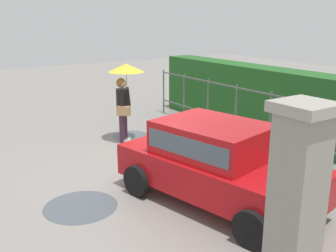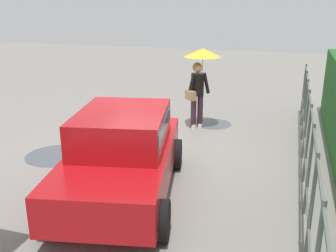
{
  "view_description": "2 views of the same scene",
  "coord_description": "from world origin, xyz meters",
  "views": [
    {
      "loc": [
        6.78,
        -4.29,
        3.29
      ],
      "look_at": [
        -0.12,
        0.34,
        0.95
      ],
      "focal_mm": 41.91,
      "sensor_mm": 36.0,
      "label": 1
    },
    {
      "loc": [
        7.36,
        2.71,
        3.21
      ],
      "look_at": [
        0.03,
        0.35,
        0.73
      ],
      "focal_mm": 41.27,
      "sensor_mm": 36.0,
      "label": 2
    }
  ],
  "objects": [
    {
      "name": "ground_plane",
      "position": [
        0.0,
        0.0,
        0.0
      ],
      "size": [
        40.0,
        40.0,
        0.0
      ],
      "primitive_type": "plane",
      "color": "gray"
    },
    {
      "name": "car",
      "position": [
        1.78,
        0.1,
        0.8
      ],
      "size": [
        3.96,
        2.47,
        1.48
      ],
      "rotation": [
        0.0,
        0.0,
        0.21
      ],
      "color": "#B71116",
      "rests_on": "ground"
    },
    {
      "name": "pedestrian",
      "position": [
        -2.36,
        0.46,
        1.55
      ],
      "size": [
        0.96,
        0.96,
        2.09
      ],
      "rotation": [
        0.0,
        0.0,
        0.73
      ],
      "color": "#47283D",
      "rests_on": "ground"
    },
    {
      "name": "gate_pillar",
      "position": [
        4.24,
        -0.84,
        1.24
      ],
      "size": [
        0.6,
        0.6,
        2.42
      ],
      "color": "gray",
      "rests_on": "ground"
    },
    {
      "name": "fence_section",
      "position": [
        0.92,
        3.11,
        0.83
      ],
      "size": [
        10.97,
        0.05,
        1.5
      ],
      "color": "#59605B",
      "rests_on": "ground"
    },
    {
      "name": "hedge_row",
      "position": [
        0.92,
        4.13,
        0.95
      ],
      "size": [
        11.92,
        0.9,
        1.9
      ],
      "primitive_type": "cube",
      "color": "#235B23",
      "rests_on": "ground"
    },
    {
      "name": "puddle_near",
      "position": [
        0.62,
        -2.05,
        0.0
      ],
      "size": [
        1.32,
        1.32,
        0.0
      ],
      "primitive_type": "cylinder",
      "color": "#4C545B",
      "rests_on": "ground"
    },
    {
      "name": "puddle_far",
      "position": [
        -2.71,
        0.77,
        0.0
      ],
      "size": [
        1.02,
        1.02,
        0.0
      ],
      "primitive_type": "cylinder",
      "color": "#4C545B",
      "rests_on": "ground"
    }
  ]
}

